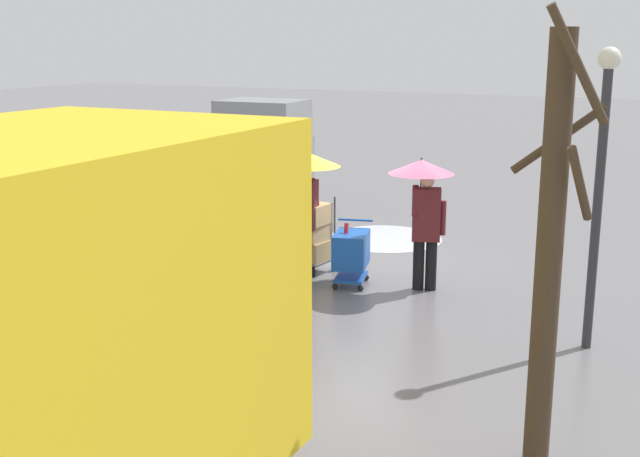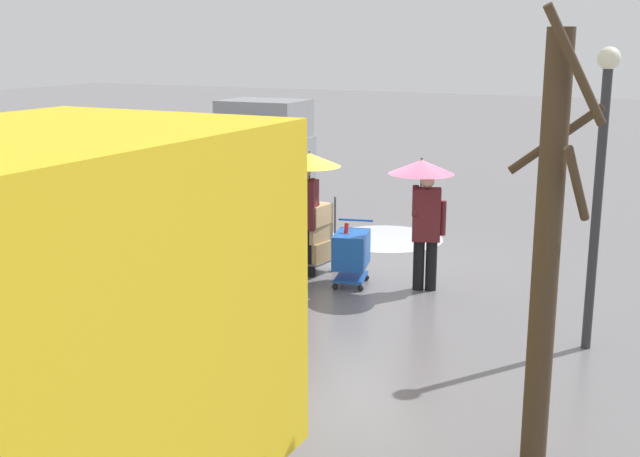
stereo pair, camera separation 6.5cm
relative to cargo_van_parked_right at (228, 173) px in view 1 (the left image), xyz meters
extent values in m
plane|color=slate|center=(-3.86, 1.74, -1.18)|extent=(90.00, 90.00, 0.00)
cylinder|color=#ADAFB5|center=(0.31, 0.86, -1.18)|extent=(2.50, 2.50, 0.01)
cylinder|color=silver|center=(-3.33, -0.57, -1.18)|extent=(2.32, 2.32, 0.01)
cylinder|color=#ADAFB5|center=(-2.14, 1.19, -1.18)|extent=(1.86, 1.86, 0.01)
cube|color=gray|center=(-0.01, 0.26, -0.12)|extent=(2.17, 5.27, 1.40)
cube|color=gray|center=(0.07, -1.64, 1.00)|extent=(1.89, 1.47, 0.84)
cube|color=black|center=(0.09, -2.36, 0.20)|extent=(1.66, 0.13, 0.63)
cube|color=#232326|center=(0.10, -2.40, -0.86)|extent=(1.96, 0.24, 0.24)
cylinder|color=black|center=(1.03, -1.31, -0.82)|extent=(0.27, 0.73, 0.72)
cylinder|color=black|center=(-0.93, -1.39, -0.82)|extent=(0.27, 0.73, 0.72)
cylinder|color=black|center=(0.90, 1.91, -0.82)|extent=(0.27, 0.73, 0.72)
cylinder|color=black|center=(-1.05, 1.83, -0.82)|extent=(0.27, 0.73, 0.72)
cube|color=#1951B2|center=(-3.96, 2.61, -0.58)|extent=(0.69, 0.86, 0.56)
cube|color=#1951B2|center=(-3.96, 2.61, -1.04)|extent=(0.62, 0.78, 0.04)
cylinder|color=#1951B2|center=(-3.86, 2.21, -0.18)|extent=(0.57, 0.17, 0.04)
sphere|color=black|center=(-4.23, 2.86, -1.13)|extent=(0.10, 0.10, 0.10)
sphere|color=black|center=(-3.83, 2.96, -1.13)|extent=(0.10, 0.10, 0.10)
sphere|color=black|center=(-4.09, 2.27, -1.13)|extent=(0.10, 0.10, 0.10)
sphere|color=black|center=(-3.68, 2.37, -1.13)|extent=(0.10, 0.10, 0.10)
cylinder|color=red|center=(-3.90, 2.73, -0.48)|extent=(0.14, 0.29, 0.69)
cube|color=#515156|center=(-3.11, 2.24, -0.96)|extent=(0.56, 0.66, 0.03)
cylinder|color=#515156|center=(-3.37, 1.97, -0.41)|extent=(0.04, 0.04, 1.10)
cylinder|color=#515156|center=(-2.93, 1.91, -0.41)|extent=(0.04, 0.04, 1.10)
cylinder|color=black|center=(-3.39, 1.97, -1.08)|extent=(0.08, 0.20, 0.20)
cylinder|color=black|center=(-2.91, 1.91, -1.08)|extent=(0.08, 0.20, 0.20)
cube|color=tan|center=(-3.11, 2.24, -0.78)|extent=(0.50, 0.59, 0.34)
cube|color=tan|center=(-3.11, 2.24, -0.46)|extent=(0.45, 0.63, 0.30)
cube|color=tan|center=(-3.11, 2.24, -0.14)|extent=(0.47, 0.57, 0.34)
cylinder|color=black|center=(-5.22, 2.30, -0.77)|extent=(0.18, 0.18, 0.82)
cylinder|color=black|center=(-5.03, 2.36, -0.77)|extent=(0.18, 0.18, 0.82)
cube|color=#5B1E23|center=(-5.12, 2.33, 0.06)|extent=(0.51, 0.41, 0.84)
sphere|color=beige|center=(-5.12, 2.33, 0.60)|extent=(0.22, 0.22, 0.22)
cylinder|color=#5B1E23|center=(-5.37, 2.25, 0.01)|extent=(0.10, 0.10, 0.55)
cylinder|color=#5B1E23|center=(-4.96, 2.41, 0.28)|extent=(0.19, 0.32, 0.50)
cylinder|color=#333338|center=(-5.03, 2.36, 0.44)|extent=(0.02, 0.02, 0.86)
cone|color=#E0668E|center=(-5.03, 2.36, 0.82)|extent=(1.04, 1.04, 0.22)
sphere|color=#333338|center=(-5.03, 2.36, 0.95)|extent=(0.04, 0.04, 0.04)
cylinder|color=black|center=(-2.92, 2.48, -0.77)|extent=(0.18, 0.18, 0.82)
cylinder|color=black|center=(-3.12, 2.45, -0.77)|extent=(0.18, 0.18, 0.82)
cube|color=#5B1E23|center=(-3.02, 2.46, 0.06)|extent=(0.47, 0.32, 0.84)
sphere|color=tan|center=(-3.02, 2.46, 0.60)|extent=(0.22, 0.22, 0.22)
cylinder|color=#5B1E23|center=(-2.76, 2.49, 0.01)|extent=(0.10, 0.10, 0.55)
cylinder|color=#5B1E23|center=(-3.20, 2.43, 0.28)|extent=(0.13, 0.31, 0.50)
cylinder|color=#333338|center=(-3.12, 2.45, 0.44)|extent=(0.02, 0.02, 0.86)
cone|color=yellow|center=(-3.12, 2.45, 0.82)|extent=(1.04, 1.04, 0.22)
sphere|color=#333338|center=(-3.12, 2.45, 0.95)|extent=(0.04, 0.04, 0.04)
cylinder|color=black|center=(-2.94, 3.90, -0.77)|extent=(0.18, 0.18, 0.82)
cylinder|color=black|center=(-3.11, 3.80, -0.77)|extent=(0.18, 0.18, 0.82)
cube|color=slate|center=(-3.03, 3.85, 0.06)|extent=(0.52, 0.47, 0.84)
sphere|color=tan|center=(-3.03, 3.85, 0.60)|extent=(0.22, 0.22, 0.22)
cylinder|color=slate|center=(-2.81, 3.99, 0.01)|extent=(0.10, 0.10, 0.55)
cylinder|color=slate|center=(-3.17, 3.74, 0.28)|extent=(0.25, 0.31, 0.50)
cylinder|color=#333338|center=(-3.11, 3.80, 0.44)|extent=(0.02, 0.02, 0.86)
cone|color=black|center=(-3.11, 3.80, 0.82)|extent=(1.04, 1.04, 0.22)
sphere|color=#333338|center=(-3.11, 3.80, 0.95)|extent=(0.04, 0.04, 0.04)
cube|color=#33664C|center=(-3.13, 4.02, 0.10)|extent=(0.34, 0.30, 0.44)
cylinder|color=#423323|center=(-7.81, 7.11, 0.85)|extent=(0.24, 0.24, 4.05)
cylinder|color=#423323|center=(-7.98, 7.34, 2.56)|extent=(0.55, 0.44, 1.00)
cylinder|color=#423323|center=(-7.76, 6.73, 1.88)|extent=(0.83, 0.19, 0.68)
cylinder|color=#423323|center=(-8.04, 7.17, 1.56)|extent=(0.21, 0.53, 0.72)
cylinder|color=#2D2D33|center=(-7.84, 3.80, 0.62)|extent=(0.12, 0.12, 3.60)
sphere|color=#EAEACC|center=(-7.84, 3.80, 2.54)|extent=(0.28, 0.28, 0.28)
camera|label=1|loc=(-8.95, 14.27, 2.78)|focal=45.20mm
camera|label=2|loc=(-9.01, 14.24, 2.78)|focal=45.20mm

